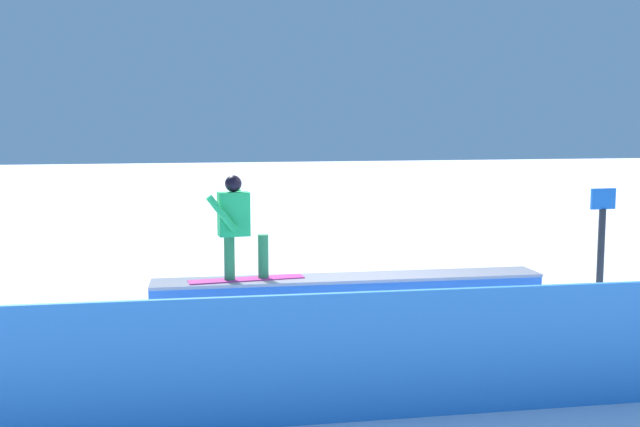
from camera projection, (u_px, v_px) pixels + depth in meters
ground_plane at (350, 326)px, 9.71m from camera, size 120.00×120.00×0.00m
grind_box at (350, 304)px, 9.67m from camera, size 5.36×1.24×0.69m
snowboarder at (237, 224)px, 9.28m from camera, size 1.53×0.42×1.39m
safety_fence at (461, 351)px, 6.59m from camera, size 11.78×1.47×1.20m
trail_marker at (601, 247)px, 10.26m from camera, size 0.40×0.10×1.84m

